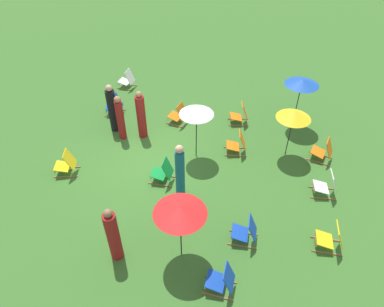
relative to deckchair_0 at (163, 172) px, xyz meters
name	(u,v)px	position (x,y,z in m)	size (l,w,h in m)	color
ground_plane	(157,161)	(-0.87, -0.46, -0.37)	(40.00, 40.00, 0.00)	#386B28
deckchair_0	(163,172)	(0.00, 0.00, 0.00)	(0.50, 0.78, 0.83)	olive
deckchair_1	(127,80)	(-5.39, -2.96, 0.00)	(0.56, 0.81, 0.83)	olive
deckchair_2	(327,185)	(-0.33, 4.89, 0.00)	(0.52, 0.79, 0.83)	olive
deckchair_3	(66,164)	(0.19, -3.10, 0.00)	(0.64, 0.85, 0.83)	olive
deckchair_4	(222,280)	(3.24, 2.20, 0.00)	(0.53, 0.79, 0.83)	olive
deckchair_5	(115,106)	(-3.33, -2.76, 0.00)	(0.62, 0.84, 0.83)	olive
deckchair_6	(323,151)	(-1.94, 4.95, 0.00)	(0.68, 0.87, 0.83)	olive
deckchair_7	(332,238)	(1.59, 4.79, 0.00)	(0.49, 0.76, 0.83)	olive
deckchair_8	(246,231)	(1.77, 2.65, 0.00)	(0.49, 0.77, 0.83)	olive
deckchair_9	(240,114)	(-3.58, 2.08, 0.00)	(0.61, 0.83, 0.83)	olive
deckchair_10	(238,144)	(-1.81, 2.13, 0.00)	(0.57, 0.81, 0.83)	olive
deckchair_11	(179,115)	(-3.14, -0.20, 0.00)	(0.65, 0.85, 0.83)	olive
umbrella_0	(197,111)	(-1.37, 0.79, 1.45)	(1.09, 1.09, 1.96)	black
umbrella_1	(302,82)	(-3.78, 4.07, 1.45)	(1.19, 1.19, 1.93)	black
umbrella_2	(180,210)	(2.51, 1.09, 1.35)	(1.25, 1.25, 1.83)	black
umbrella_3	(294,114)	(-1.99, 3.77, 1.27)	(1.09, 1.09, 1.79)	black
person_0	(180,171)	(0.41, 0.62, 0.52)	(0.33, 0.33, 1.83)	#195972
person_1	(113,109)	(-2.31, -2.42, 0.51)	(0.45, 0.45, 1.86)	black
person_2	(120,118)	(-1.89, -1.99, 0.47)	(0.38, 0.38, 1.71)	maroon
person_3	(113,236)	(2.83, -0.50, 0.45)	(0.40, 0.40, 1.75)	maroon
person_4	(141,116)	(-2.13, -1.30, 0.50)	(0.34, 0.34, 1.83)	maroon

